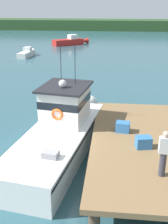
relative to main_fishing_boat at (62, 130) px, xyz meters
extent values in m
plane|color=#2D5660|center=(-0.29, -1.02, -1.01)|extent=(200.00, 200.00, 0.00)
cylinder|color=#4C3D2D|center=(1.91, -5.12, -0.51)|extent=(0.36, 0.36, 1.00)
cylinder|color=#4C3D2D|center=(1.91, 3.08, -0.51)|extent=(0.36, 0.36, 1.00)
cube|color=olive|center=(4.51, -1.02, 0.09)|extent=(6.00, 9.00, 0.20)
cube|color=white|center=(-0.09, -0.56, -0.46)|extent=(3.76, 8.30, 1.10)
cone|color=white|center=(0.70, 4.28, -0.46)|extent=(1.38, 1.95, 1.10)
cube|color=black|center=(-0.09, -0.56, -0.01)|extent=(3.75, 8.14, 0.12)
cube|color=white|center=(-0.09, -0.56, 0.15)|extent=(3.79, 8.30, 0.12)
cube|color=silver|center=(0.10, 0.63, 0.99)|extent=(2.23, 2.48, 1.80)
cube|color=black|center=(0.10, 0.63, 1.31)|extent=(2.25, 2.50, 0.36)
cube|color=#232328|center=(0.10, 0.63, 1.94)|extent=(2.51, 2.81, 0.10)
sphere|color=white|center=(0.05, 0.33, 2.17)|extent=(0.36, 0.36, 0.36)
cylinder|color=black|center=(-0.16, 1.18, 2.89)|extent=(0.03, 0.03, 1.80)
cylinder|color=black|center=(0.53, 1.06, 2.89)|extent=(0.03, 0.03, 1.80)
cube|color=#939399|center=(0.10, -2.82, 0.27)|extent=(0.66, 0.53, 0.36)
torus|color=orange|center=(-0.94, -3.26, 0.15)|extent=(0.64, 0.64, 0.12)
torus|color=#EA5119|center=(-0.08, -0.50, 0.99)|extent=(0.55, 0.19, 0.54)
cube|color=#3370B2|center=(3.61, -1.66, 0.43)|extent=(0.67, 0.54, 0.47)
cube|color=#3370B2|center=(2.83, -0.25, 0.42)|extent=(0.66, 0.52, 0.45)
cylinder|color=#383842|center=(4.05, -3.56, 0.62)|extent=(0.22, 0.22, 0.86)
cube|color=white|center=(4.05, -3.56, 1.33)|extent=(0.36, 0.22, 0.56)
sphere|color=beige|center=(4.05, -3.56, 1.72)|extent=(0.20, 0.20, 0.20)
cube|color=red|center=(-5.13, 34.23, -0.55)|extent=(4.92, 4.27, 0.90)
cone|color=red|center=(-2.66, 36.10, -0.55)|extent=(1.54, 1.47, 0.90)
cube|color=silver|center=(-4.44, 34.75, 0.24)|extent=(1.76, 1.76, 0.68)
cube|color=silver|center=(-8.84, 23.46, -0.68)|extent=(1.39, 3.65, 0.65)
cone|color=silver|center=(-8.68, 25.69, -0.68)|extent=(0.71, 0.94, 0.65)
cube|color=silver|center=(-8.80, 24.09, -0.11)|extent=(0.97, 0.96, 0.49)
cube|color=#284723|center=(-0.29, 60.98, 0.19)|extent=(120.00, 8.00, 2.40)
camera|label=1|loc=(2.30, -11.84, 5.65)|focal=45.34mm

